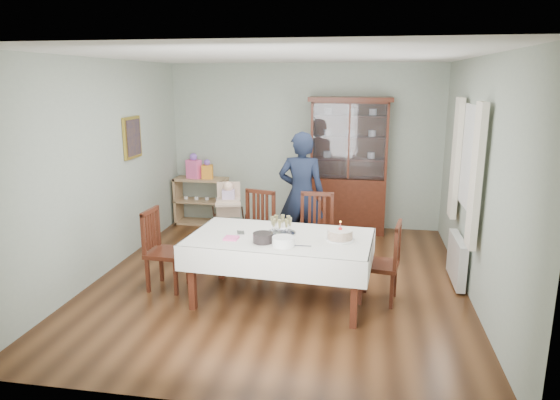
% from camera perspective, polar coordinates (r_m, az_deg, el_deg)
% --- Properties ---
extents(floor, '(5.00, 5.00, 0.00)m').
position_cam_1_polar(floor, '(6.31, -0.13, -9.15)').
color(floor, '#593319').
rests_on(floor, ground).
extents(room_shell, '(5.00, 5.00, 5.00)m').
position_cam_1_polar(room_shell, '(6.39, 0.67, 6.99)').
color(room_shell, '#9EAA99').
rests_on(room_shell, floor).
extents(dining_table, '(2.08, 1.30, 0.76)m').
position_cam_1_polar(dining_table, '(5.63, 0.04, -7.81)').
color(dining_table, '#4B1F12').
rests_on(dining_table, floor).
extents(china_cabinet, '(1.30, 0.48, 2.18)m').
position_cam_1_polar(china_cabinet, '(8.10, 7.85, 4.14)').
color(china_cabinet, '#4B1F12').
rests_on(china_cabinet, floor).
extents(sideboard, '(0.90, 0.38, 0.80)m').
position_cam_1_polar(sideboard, '(8.71, -8.96, -0.09)').
color(sideboard, tan).
rests_on(sideboard, floor).
extents(picture_frame, '(0.04, 0.48, 0.58)m').
position_cam_1_polar(picture_frame, '(7.32, -16.53, 6.86)').
color(picture_frame, gold).
rests_on(picture_frame, room_shell).
extents(window, '(0.04, 1.02, 1.22)m').
position_cam_1_polar(window, '(6.22, 21.01, 4.47)').
color(window, white).
rests_on(window, room_shell).
extents(curtain_left, '(0.07, 0.30, 1.55)m').
position_cam_1_polar(curtain_left, '(5.63, 21.51, 2.50)').
color(curtain_left, silver).
rests_on(curtain_left, room_shell).
extents(curtain_right, '(0.07, 0.30, 1.55)m').
position_cam_1_polar(curtain_right, '(6.83, 19.47, 4.49)').
color(curtain_right, silver).
rests_on(curtain_right, room_shell).
extents(radiator, '(0.10, 0.80, 0.55)m').
position_cam_1_polar(radiator, '(6.51, 19.55, -6.42)').
color(radiator, white).
rests_on(radiator, floor).
extents(chair_far_left, '(0.56, 0.56, 1.01)m').
position_cam_1_polar(chair_far_left, '(6.65, -2.95, -5.18)').
color(chair_far_left, '#4B1F12').
rests_on(chair_far_left, floor).
extents(chair_far_right, '(0.47, 0.47, 1.01)m').
position_cam_1_polar(chair_far_right, '(6.54, 4.08, -5.55)').
color(chair_far_right, '#4B1F12').
rests_on(chair_far_right, floor).
extents(chair_end_left, '(0.46, 0.46, 0.96)m').
position_cam_1_polar(chair_end_left, '(6.15, -12.84, -7.27)').
color(chair_end_left, '#4B1F12').
rests_on(chair_end_left, floor).
extents(chair_end_right, '(0.48, 0.48, 0.92)m').
position_cam_1_polar(chair_end_right, '(5.78, 11.37, -8.70)').
color(chair_end_right, '#4B1F12').
rests_on(chair_end_right, floor).
extents(woman, '(0.64, 0.42, 1.76)m').
position_cam_1_polar(woman, '(6.94, 2.46, 0.61)').
color(woman, black).
rests_on(woman, floor).
extents(high_chair, '(0.55, 0.55, 1.02)m').
position_cam_1_polar(high_chair, '(7.31, -5.83, -2.68)').
color(high_chair, black).
rests_on(high_chair, floor).
extents(champagne_tray, '(0.33, 0.33, 0.20)m').
position_cam_1_polar(champagne_tray, '(5.57, 0.14, -3.30)').
color(champagne_tray, silver).
rests_on(champagne_tray, dining_table).
extents(birthday_cake, '(0.31, 0.31, 0.21)m').
position_cam_1_polar(birthday_cake, '(5.41, 6.88, -3.99)').
color(birthday_cake, white).
rests_on(birthday_cake, dining_table).
extents(plate_stack_dark, '(0.23, 0.23, 0.10)m').
position_cam_1_polar(plate_stack_dark, '(5.30, -1.96, -4.33)').
color(plate_stack_dark, black).
rests_on(plate_stack_dark, dining_table).
extents(plate_stack_white, '(0.28, 0.28, 0.10)m').
position_cam_1_polar(plate_stack_white, '(5.18, 0.39, -4.77)').
color(plate_stack_white, white).
rests_on(plate_stack_white, dining_table).
extents(napkin_stack, '(0.15, 0.15, 0.02)m').
position_cam_1_polar(napkin_stack, '(5.44, -5.60, -4.36)').
color(napkin_stack, pink).
rests_on(napkin_stack, dining_table).
extents(cutlery, '(0.14, 0.17, 0.01)m').
position_cam_1_polar(cutlery, '(5.64, -4.84, -3.72)').
color(cutlery, silver).
rests_on(cutlery, dining_table).
extents(cake_knife, '(0.27, 0.03, 0.01)m').
position_cam_1_polar(cake_knife, '(5.19, 2.14, -5.24)').
color(cake_knife, silver).
rests_on(cake_knife, dining_table).
extents(gift_bag_pink, '(0.26, 0.21, 0.43)m').
position_cam_1_polar(gift_bag_pink, '(8.61, -9.83, 3.72)').
color(gift_bag_pink, pink).
rests_on(gift_bag_pink, sideboard).
extents(gift_bag_orange, '(0.19, 0.15, 0.33)m').
position_cam_1_polar(gift_bag_orange, '(8.54, -8.31, 3.41)').
color(gift_bag_orange, orange).
rests_on(gift_bag_orange, sideboard).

